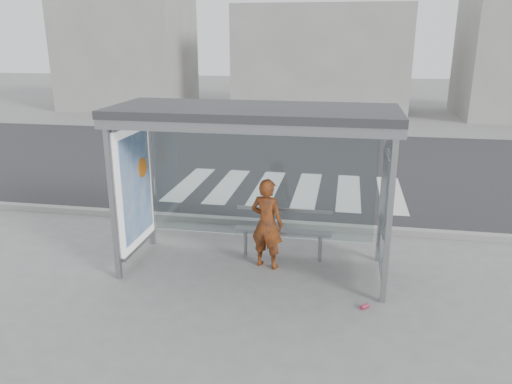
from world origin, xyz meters
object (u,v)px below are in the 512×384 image
at_px(bus_shelter, 230,148).
at_px(person, 267,224).
at_px(soda_can, 364,307).
at_px(bench, 283,230).

height_order(bus_shelter, person, bus_shelter).
distance_m(bus_shelter, soda_can, 3.05).
distance_m(bench, soda_can, 2.02).
height_order(person, bench, person).
height_order(person, soda_can, person).
distance_m(bus_shelter, person, 1.36).
bearing_deg(bus_shelter, bench, 29.49).
distance_m(bus_shelter, bench, 1.73).
bearing_deg(soda_can, bench, 132.83).
bearing_deg(bus_shelter, person, 7.91).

